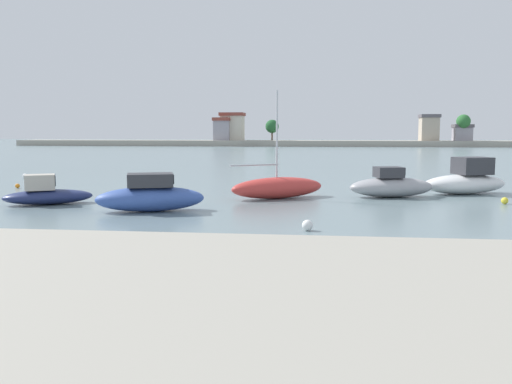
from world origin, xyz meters
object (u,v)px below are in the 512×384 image
(moored_boat_1, at_px, (47,194))
(moored_boat_5, at_px, (466,180))
(mooring_buoy_0, at_px, (307,225))
(moored_boat_3, at_px, (278,187))
(mooring_buoy_4, at_px, (18,186))
(mooring_buoy_1, at_px, (505,201))
(mooring_buoy_3, at_px, (25,176))
(moored_boat_4, at_px, (391,186))
(moored_boat_2, at_px, (150,196))

(moored_boat_1, relative_size, moored_boat_5, 0.81)
(mooring_buoy_0, bearing_deg, moored_boat_5, 54.93)
(moored_boat_1, bearing_deg, moored_boat_3, -8.61)
(moored_boat_5, distance_m, mooring_buoy_4, 26.36)
(moored_boat_3, distance_m, mooring_buoy_1, 10.99)
(moored_boat_3, relative_size, mooring_buoy_4, 19.96)
(mooring_buoy_4, bearing_deg, mooring_buoy_0, -33.89)
(moored_boat_3, bearing_deg, moored_boat_1, 166.48)
(mooring_buoy_0, height_order, mooring_buoy_4, mooring_buoy_0)
(moored_boat_5, height_order, mooring_buoy_1, moored_boat_5)
(mooring_buoy_3, bearing_deg, moored_boat_1, -56.63)
(moored_boat_3, bearing_deg, moored_boat_4, -20.27)
(mooring_buoy_3, bearing_deg, moored_boat_2, -45.77)
(mooring_buoy_0, height_order, mooring_buoy_3, mooring_buoy_0)
(mooring_buoy_1, distance_m, mooring_buoy_3, 31.83)
(moored_boat_2, distance_m, mooring_buoy_1, 16.64)
(moored_boat_4, distance_m, mooring_buoy_1, 5.50)
(mooring_buoy_3, bearing_deg, mooring_buoy_1, -18.78)
(moored_boat_2, height_order, moored_boat_4, moored_boat_2)
(moored_boat_3, distance_m, moored_boat_5, 10.70)
(moored_boat_2, height_order, mooring_buoy_4, moored_boat_2)
(moored_boat_3, relative_size, mooring_buoy_0, 14.30)
(moored_boat_3, bearing_deg, mooring_buoy_3, 122.40)
(moored_boat_1, height_order, mooring_buoy_4, moored_boat_1)
(mooring_buoy_4, bearing_deg, moored_boat_1, -50.84)
(mooring_buoy_1, xyz_separation_m, mooring_buoy_4, (-27.07, 4.03, -0.03))
(moored_boat_4, relative_size, mooring_buoy_4, 17.34)
(moored_boat_2, relative_size, mooring_buoy_3, 13.38)
(moored_boat_1, xyz_separation_m, moored_boat_5, (20.97, 6.72, 0.26))
(mooring_buoy_0, distance_m, mooring_buoy_4, 21.50)
(moored_boat_2, xyz_separation_m, mooring_buoy_1, (16.10, 4.16, -0.50))
(moored_boat_5, height_order, mooring_buoy_3, moored_boat_5)
(moored_boat_1, distance_m, mooring_buoy_0, 13.58)
(moored_boat_2, height_order, mooring_buoy_1, moored_boat_2)
(mooring_buoy_3, xyz_separation_m, mooring_buoy_4, (3.07, -6.22, -0.05))
(moored_boat_4, distance_m, mooring_buoy_0, 10.99)
(moored_boat_4, xyz_separation_m, mooring_buoy_3, (-25.10, 8.06, -0.41))
(moored_boat_5, relative_size, mooring_buoy_4, 19.27)
(moored_boat_1, distance_m, mooring_buoy_3, 15.36)
(moored_boat_4, bearing_deg, mooring_buoy_0, -126.04)
(moored_boat_3, xyz_separation_m, moored_boat_4, (5.91, 1.21, 0.03))
(moored_boat_1, height_order, moored_boat_2, moored_boat_2)
(moored_boat_4, relative_size, moored_boat_5, 0.90)
(mooring_buoy_1, bearing_deg, mooring_buoy_3, 161.22)
(moored_boat_5, xyz_separation_m, mooring_buoy_3, (-29.41, 6.10, -0.56))
(mooring_buoy_0, relative_size, mooring_buoy_1, 1.18)
(mooring_buoy_1, bearing_deg, mooring_buoy_4, 171.53)
(moored_boat_5, height_order, mooring_buoy_4, moored_boat_5)
(mooring_buoy_0, relative_size, mooring_buoy_4, 1.40)
(moored_boat_4, relative_size, mooring_buoy_1, 14.60)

